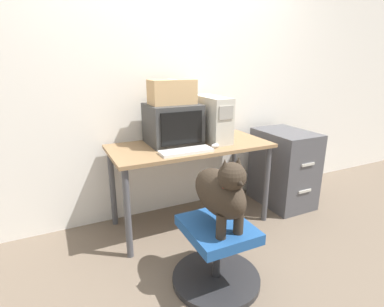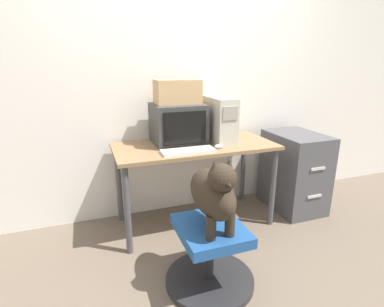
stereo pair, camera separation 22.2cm
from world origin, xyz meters
The scene contains 11 objects.
ground_plane centered at (0.00, 0.00, 0.00)m, with size 12.00×12.00×0.00m, color #6B5B4C.
wall_back centered at (0.00, 0.71, 1.30)m, with size 8.00×0.05×2.60m.
desk centered at (0.00, 0.32, 0.66)m, with size 1.38×0.64×0.75m.
crt_monitor centered at (-0.12, 0.43, 0.92)m, with size 0.44×0.40×0.34m.
pc_tower centered at (0.24, 0.38, 0.95)m, with size 0.18×0.49×0.39m.
keyboard centered at (-0.13, 0.12, 0.76)m, with size 0.43×0.15×0.03m.
computer_mouse centered at (0.14, 0.13, 0.77)m, with size 0.07×0.04×0.04m.
office_chair centered at (-0.18, -0.47, 0.20)m, with size 0.60×0.60×0.44m.
dog centered at (-0.18, -0.50, 0.68)m, with size 0.22×0.50×0.49m.
filing_cabinet centered at (1.04, 0.27, 0.39)m, with size 0.44×0.62×0.77m.
cardboard_box centered at (-0.12, 0.43, 1.19)m, with size 0.38×0.21×0.20m.
Camera 2 is at (-0.87, -2.02, 1.44)m, focal length 28.00 mm.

